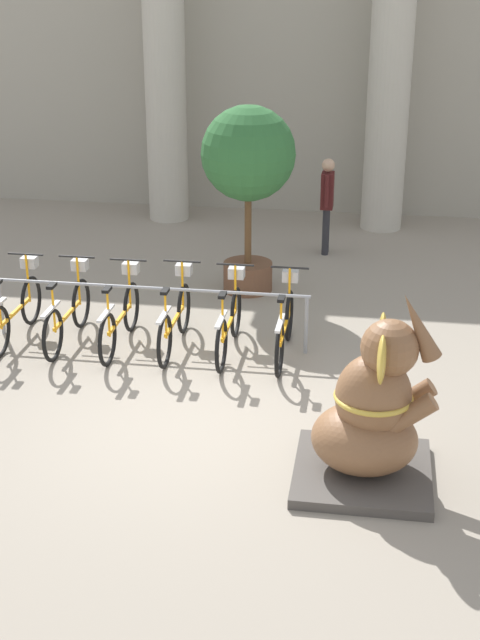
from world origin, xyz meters
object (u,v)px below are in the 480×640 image
object	(u,v)px
bicycle_0	(16,309)
bicycle_4	(229,322)
bicycle_5	(285,326)
bicycle_2	(121,316)
bicycle_3	(175,318)
elephant_statue	(372,417)
bicycle_1	(68,312)
potted_tree	(248,165)
person_pedestrian	(327,198)

from	to	relation	value
bicycle_0	bicycle_4	distance (m)	2.76
bicycle_4	bicycle_5	size ratio (longest dim) A/B	1.00
bicycle_2	bicycle_3	size ratio (longest dim) A/B	1.00
elephant_statue	bicycle_4	bearing A→B (deg)	123.85
bicycle_5	elephant_statue	distance (m)	2.87
bicycle_2	elephant_statue	xyz separation A→B (m)	(3.16, -2.62, 0.26)
bicycle_4	elephant_statue	distance (m)	3.20
bicycle_4	bicycle_5	distance (m)	0.69
bicycle_1	bicycle_5	bearing A→B (deg)	-0.01
bicycle_0	bicycle_3	size ratio (longest dim) A/B	1.00
bicycle_1	potted_tree	distance (m)	3.31
bicycle_0	bicycle_1	bearing A→B (deg)	0.25
bicycle_0	person_pedestrian	distance (m)	5.55
bicycle_0	bicycle_4	world-z (taller)	same
bicycle_2	elephant_statue	size ratio (longest dim) A/B	0.90
person_pedestrian	bicycle_2	bearing A→B (deg)	-119.04
person_pedestrian	potted_tree	size ratio (longest dim) A/B	0.58
elephant_statue	bicycle_5	bearing A→B (deg)	112.38
bicycle_2	person_pedestrian	xyz separation A→B (m)	(2.30, 4.14, 0.54)
bicycle_2	bicycle_3	world-z (taller)	same
bicycle_0	bicycle_4	xyz separation A→B (m)	(2.76, 0.01, 0.00)
bicycle_2	potted_tree	bearing A→B (deg)	59.94
bicycle_2	elephant_statue	distance (m)	4.12
bicycle_1	bicycle_3	xyz separation A→B (m)	(1.38, 0.03, 0.00)
bicycle_3	elephant_statue	size ratio (longest dim) A/B	0.90
bicycle_4	bicycle_2	bearing A→B (deg)	-178.83
person_pedestrian	potted_tree	xyz separation A→B (m)	(-1.01, -1.92, 0.94)
bicycle_3	bicycle_4	xyz separation A→B (m)	(0.69, -0.02, 0.00)
bicycle_0	elephant_statue	size ratio (longest dim) A/B	0.90
bicycle_4	bicycle_5	world-z (taller)	same
bicycle_1	bicycle_4	bearing A→B (deg)	0.23
bicycle_1	person_pedestrian	size ratio (longest dim) A/B	1.10
bicycle_5	bicycle_0	bearing A→B (deg)	-179.96
bicycle_2	bicycle_3	bearing A→B (deg)	4.20
bicycle_4	person_pedestrian	size ratio (longest dim) A/B	1.10
person_pedestrian	potted_tree	bearing A→B (deg)	-117.82
bicycle_2	bicycle_4	world-z (taller)	same
bicycle_2	bicycle_1	bearing A→B (deg)	178.36
bicycle_4	person_pedestrian	bearing A→B (deg)	77.43
elephant_statue	person_pedestrian	size ratio (longest dim) A/B	1.22
potted_tree	bicycle_5	bearing A→B (deg)	-70.37
bicycle_1	person_pedestrian	world-z (taller)	person_pedestrian
bicycle_5	bicycle_3	bearing A→B (deg)	178.69
bicycle_0	bicycle_5	distance (m)	3.46
bicycle_1	elephant_statue	world-z (taller)	elephant_statue
bicycle_1	elephant_statue	bearing A→B (deg)	-34.46
elephant_statue	potted_tree	bearing A→B (deg)	111.14
elephant_statue	potted_tree	distance (m)	5.34
person_pedestrian	potted_tree	world-z (taller)	potted_tree
bicycle_3	bicycle_0	bearing A→B (deg)	-179.06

